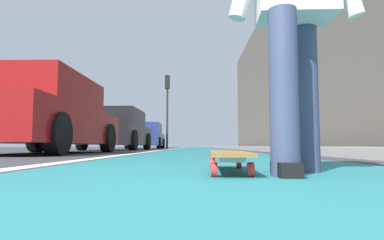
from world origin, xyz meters
The scene contains 10 objects.
ground_plane centered at (10.00, 0.00, 0.00)m, with size 80.00×80.00×0.00m, color #38383D.
bike_lane_paint centered at (24.00, 0.00, 0.00)m, with size 56.00×2.34×0.00m, color #237075.
lane_stripe_white centered at (20.00, 1.32, 0.00)m, with size 52.00×0.16×0.01m, color silver.
sidewalk_curb centered at (18.00, -3.29, 0.06)m, with size 52.00×3.20×0.13m, color #9E9B93.
building_facade centered at (22.00, -6.31, 5.70)m, with size 40.00×1.20×11.41m, color #5B544B.
skateboard centered at (1.01, -0.02, 0.09)m, with size 0.85×0.24×0.11m.
parked_car_near centered at (5.49, 3.09, 0.72)m, with size 4.47×1.99×1.49m.
parked_car_mid centered at (11.24, 2.99, 0.73)m, with size 4.33×2.04×1.50m.
parked_car_far centered at (18.10, 2.93, 0.71)m, with size 4.15×1.97×1.48m.
traffic_light centered at (18.18, 1.72, 2.99)m, with size 0.33×0.28×4.34m.
Camera 1 is at (-0.82, 0.17, 0.14)m, focal length 30.38 mm.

